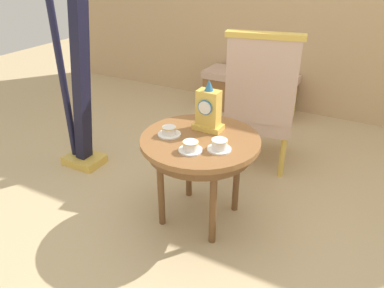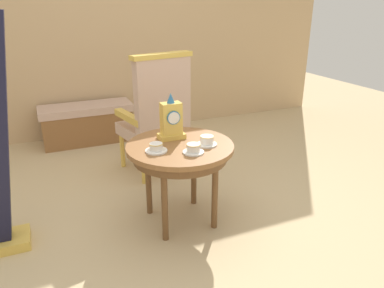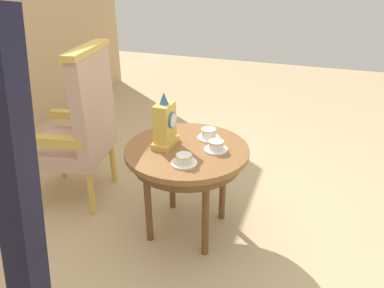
# 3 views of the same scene
# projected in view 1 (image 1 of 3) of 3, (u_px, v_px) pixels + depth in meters

# --- Properties ---
(ground_plane) EXTENTS (10.00, 10.00, 0.00)m
(ground_plane) POSITION_uv_depth(u_px,v_px,m) (190.00, 211.00, 2.63)
(ground_plane) COLOR tan
(side_table) EXTENTS (0.75, 0.75, 0.61)m
(side_table) POSITION_uv_depth(u_px,v_px,m) (200.00, 148.00, 2.33)
(side_table) COLOR brown
(side_table) RESTS_ON ground
(teacup_left) EXTENTS (0.15, 0.15, 0.06)m
(teacup_left) POSITION_uv_depth(u_px,v_px,m) (169.00, 131.00, 2.32)
(teacup_left) COLOR white
(teacup_left) RESTS_ON side_table
(teacup_right) EXTENTS (0.14, 0.14, 0.06)m
(teacup_right) POSITION_uv_depth(u_px,v_px,m) (191.00, 147.00, 2.13)
(teacup_right) COLOR white
(teacup_right) RESTS_ON side_table
(teacup_center) EXTENTS (0.14, 0.14, 0.07)m
(teacup_center) POSITION_uv_depth(u_px,v_px,m) (219.00, 145.00, 2.14)
(teacup_center) COLOR white
(teacup_center) RESTS_ON side_table
(mantel_clock) EXTENTS (0.19, 0.11, 0.34)m
(mantel_clock) POSITION_uv_depth(u_px,v_px,m) (208.00, 110.00, 2.34)
(mantel_clock) COLOR gold
(mantel_clock) RESTS_ON side_table
(armchair) EXTENTS (0.64, 0.63, 1.14)m
(armchair) POSITION_uv_depth(u_px,v_px,m) (261.00, 100.00, 2.91)
(armchair) COLOR #CCA893
(armchair) RESTS_ON ground
(harp) EXTENTS (0.40, 0.24, 1.72)m
(harp) POSITION_uv_depth(u_px,v_px,m) (76.00, 88.00, 2.87)
(harp) COLOR gold
(harp) RESTS_ON ground
(window_bench) EXTENTS (1.03, 0.40, 0.44)m
(window_bench) POSITION_uv_depth(u_px,v_px,m) (249.00, 92.00, 4.16)
(window_bench) COLOR #CCA893
(window_bench) RESTS_ON ground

